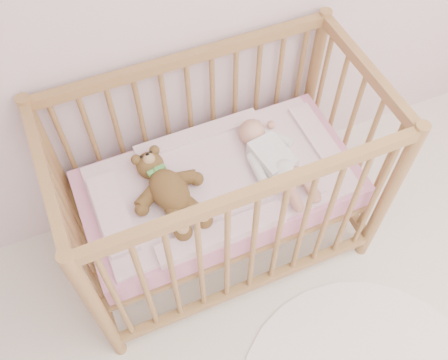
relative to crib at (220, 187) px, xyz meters
name	(u,v)px	position (x,y,z in m)	size (l,w,h in m)	color
crib	(220,187)	(0.00, 0.00, 0.00)	(1.36, 0.76, 1.00)	#9D6B42
mattress	(220,188)	(0.00, 0.00, -0.01)	(1.22, 0.62, 0.13)	pink
blanket	(220,179)	(0.00, 0.00, 0.06)	(1.10, 0.58, 0.06)	pink
baby	(272,155)	(0.24, -0.02, 0.14)	(0.26, 0.53, 0.13)	white
teddy_bear	(169,189)	(-0.23, -0.02, 0.15)	(0.34, 0.48, 0.13)	brown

